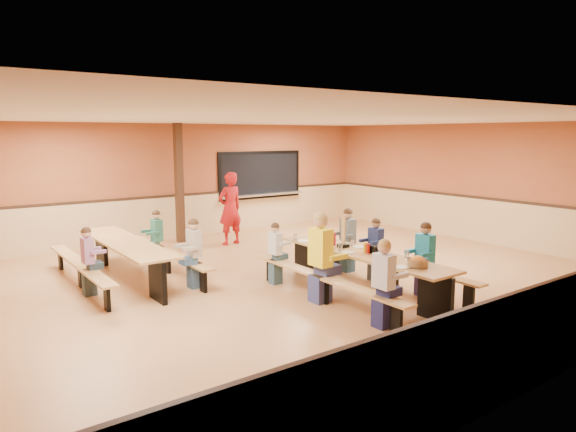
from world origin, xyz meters
TOP-DOWN VIEW (x-y plane):
  - ground at (0.00, 0.00)m, footprint 12.00×12.00m
  - room_envelope at (0.00, 0.00)m, footprint 12.04×10.04m
  - kitchen_pass_through at (2.60, 4.96)m, footprint 2.78×0.28m
  - structural_post at (-0.20, 4.40)m, footprint 0.18×0.18m
  - cafeteria_table_main at (0.46, -1.49)m, footprint 1.91×3.70m
  - cafeteria_table_second at (-2.50, 1.76)m, footprint 1.91×3.70m
  - seated_child_white_left at (-0.37, -2.78)m, footprint 0.39×0.32m
  - seated_adult_yellow at (-0.37, -1.39)m, footprint 0.49×0.40m
  - seated_child_grey_left at (-0.37, -0.10)m, footprint 0.32×0.27m
  - seated_child_teal_right at (1.28, -2.16)m, footprint 0.39×0.32m
  - seated_child_navy_right at (1.28, -1.01)m, footprint 0.35×0.28m
  - seated_child_char_right at (1.28, -0.24)m, footprint 0.39×0.32m
  - seated_child_purple_sec at (-3.32, 1.20)m, footprint 0.35×0.28m
  - seated_child_green_sec at (-1.67, 2.26)m, footprint 0.36×0.29m
  - seated_child_tan_sec at (-1.67, 0.54)m, footprint 0.38×0.31m
  - standing_woman at (0.68, 3.40)m, footprint 0.70×0.50m
  - punch_pitcher at (0.41, -0.76)m, footprint 0.16×0.16m
  - chip_bowl at (0.44, -2.70)m, footprint 0.32×0.32m
  - napkin_dispenser at (0.55, -1.71)m, footprint 0.10×0.14m
  - condiment_mustard at (0.46, -1.56)m, footprint 0.06×0.06m
  - condiment_ketchup at (0.47, -1.63)m, footprint 0.06×0.06m
  - table_paddle at (0.45, -1.03)m, footprint 0.16×0.16m
  - place_settings at (0.46, -1.49)m, footprint 0.65×3.30m

SIDE VIEW (x-z plane):
  - ground at x=0.00m, z-range 0.00..0.00m
  - cafeteria_table_main at x=0.46m, z-range 0.16..0.90m
  - cafeteria_table_second at x=-2.50m, z-range 0.16..0.90m
  - seated_child_grey_left at x=-0.37m, z-range 0.00..1.12m
  - seated_child_purple_sec at x=-3.32m, z-range 0.00..1.16m
  - seated_child_navy_right at x=1.28m, z-range 0.00..1.16m
  - seated_child_green_sec at x=-1.67m, z-range 0.00..1.18m
  - seated_child_tan_sec at x=-1.67m, z-range 0.00..1.23m
  - seated_child_teal_right at x=1.28m, z-range 0.00..1.25m
  - seated_child_white_left at x=-0.37m, z-range 0.00..1.25m
  - seated_child_char_right at x=1.28m, z-range 0.00..1.26m
  - room_envelope at x=0.00m, z-range -0.82..2.20m
  - seated_adult_yellow at x=-0.37m, z-range 0.00..1.46m
  - place_settings at x=0.46m, z-range 0.74..0.85m
  - napkin_dispenser at x=0.55m, z-range 0.74..0.87m
  - chip_bowl at x=0.44m, z-range 0.74..0.89m
  - condiment_mustard at x=0.46m, z-range 0.74..0.91m
  - condiment_ketchup at x=0.47m, z-range 0.74..0.91m
  - punch_pitcher at x=0.41m, z-range 0.74..0.96m
  - table_paddle at x=0.45m, z-range 0.60..1.16m
  - standing_woman at x=0.68m, z-range 0.00..1.81m
  - kitchen_pass_through at x=2.60m, z-range 0.80..2.18m
  - structural_post at x=-0.20m, z-range 0.00..3.00m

